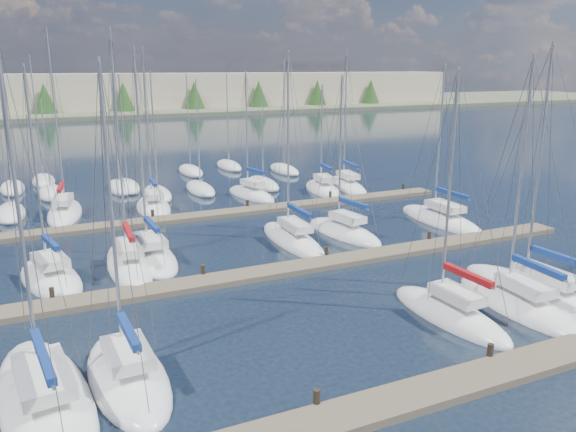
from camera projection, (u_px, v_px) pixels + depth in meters
name	position (u px, v px, depth m)	size (l,w,h in m)	color
ground	(137.00, 162.00, 71.54)	(400.00, 400.00, 0.00)	#1A2534
dock_near	(424.00, 393.00, 20.62)	(44.00, 1.93, 1.10)	#6B5E4C
dock_mid	(274.00, 271.00, 32.90)	(44.00, 1.93, 1.10)	#6B5E4C
dock_far	(205.00, 215.00, 45.18)	(44.00, 1.93, 1.10)	#6B5E4C
sailboat_n	(65.00, 212.00, 46.01)	(3.82, 8.92, 15.43)	white
sailboat_b	(45.00, 399.00, 20.25)	(4.23, 10.41, 13.69)	white
sailboat_r	(346.00, 186.00, 56.31)	(3.83, 8.99, 14.19)	white
sailboat_l	(344.00, 232.00, 40.65)	(3.55, 8.06, 11.95)	white
sailboat_k	(292.00, 239.00, 38.81)	(2.60, 8.98, 13.55)	white
sailboat_d	(449.00, 314.00, 27.14)	(2.73, 7.68, 12.55)	white
sailboat_q	(323.00, 189.00, 54.72)	(3.79, 7.69, 10.91)	white
sailboat_p	(251.00, 194.00, 52.48)	(3.62, 7.36, 12.19)	white
sailboat_h	(51.00, 278.00, 31.81)	(4.26, 7.88, 12.67)	white
sailboat_o	(153.00, 207.00, 47.78)	(3.31, 7.71, 14.13)	white
sailboat_f	(537.00, 293.00, 29.66)	(3.24, 9.82, 13.69)	white
sailboat_j	(150.00, 256.00, 35.45)	(3.10, 8.24, 13.70)	white
sailboat_m	(440.00, 219.00, 43.91)	(3.05, 9.30, 12.78)	white
sailboat_e	(517.00, 304.00, 28.28)	(3.09, 8.32, 13.06)	white
sailboat_c	(128.00, 376.00, 21.72)	(3.15, 7.76, 12.87)	white
sailboat_i	(129.00, 263.00, 34.09)	(3.02, 9.17, 14.68)	white
distant_boats	(122.00, 186.00, 55.46)	(36.93, 20.75, 13.30)	#9EA0A5
shoreline	(18.00, 84.00, 143.01)	(400.00, 60.00, 38.00)	#666B51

